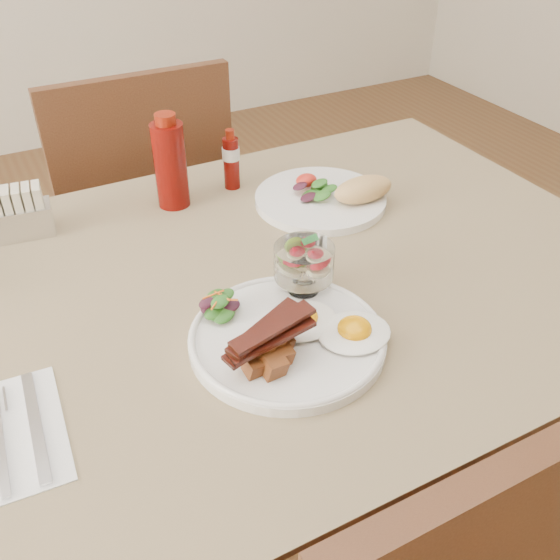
{
  "coord_description": "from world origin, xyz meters",
  "views": [
    {
      "loc": [
        -0.34,
        -0.74,
        1.35
      ],
      "look_at": [
        0.0,
        -0.1,
        0.82
      ],
      "focal_mm": 40.0,
      "sensor_mm": 36.0,
      "label": 1
    }
  ],
  "objects_px": {
    "main_plate": "(287,339)",
    "fruit_cup": "(304,262)",
    "hot_sauce_bottle": "(231,160)",
    "sugar_caddy": "(22,215)",
    "second_plate": "(330,196)",
    "chair_far": "(142,218)",
    "ketchup_bottle": "(170,164)",
    "table": "(251,323)"
  },
  "relations": [
    {
      "from": "main_plate",
      "to": "ketchup_bottle",
      "type": "relative_size",
      "value": 1.54
    },
    {
      "from": "main_plate",
      "to": "second_plate",
      "type": "height_order",
      "value": "second_plate"
    },
    {
      "from": "table",
      "to": "main_plate",
      "type": "height_order",
      "value": "main_plate"
    },
    {
      "from": "ketchup_bottle",
      "to": "second_plate",
      "type": "bearing_deg",
      "value": -27.53
    },
    {
      "from": "table",
      "to": "hot_sauce_bottle",
      "type": "bearing_deg",
      "value": 70.48
    },
    {
      "from": "fruit_cup",
      "to": "ketchup_bottle",
      "type": "distance_m",
      "value": 0.38
    },
    {
      "from": "second_plate",
      "to": "sugar_caddy",
      "type": "bearing_deg",
      "value": 163.73
    },
    {
      "from": "table",
      "to": "second_plate",
      "type": "distance_m",
      "value": 0.31
    },
    {
      "from": "hot_sauce_bottle",
      "to": "chair_far",
      "type": "bearing_deg",
      "value": 107.27
    },
    {
      "from": "second_plate",
      "to": "ketchup_bottle",
      "type": "relative_size",
      "value": 1.42
    },
    {
      "from": "second_plate",
      "to": "ketchup_bottle",
      "type": "height_order",
      "value": "ketchup_bottle"
    },
    {
      "from": "main_plate",
      "to": "hot_sauce_bottle",
      "type": "height_order",
      "value": "hot_sauce_bottle"
    },
    {
      "from": "sugar_caddy",
      "to": "chair_far",
      "type": "bearing_deg",
      "value": 57.47
    },
    {
      "from": "main_plate",
      "to": "fruit_cup",
      "type": "distance_m",
      "value": 0.12
    },
    {
      "from": "chair_far",
      "to": "second_plate",
      "type": "distance_m",
      "value": 0.61
    },
    {
      "from": "table",
      "to": "fruit_cup",
      "type": "height_order",
      "value": "fruit_cup"
    },
    {
      "from": "hot_sauce_bottle",
      "to": "sugar_caddy",
      "type": "distance_m",
      "value": 0.4
    },
    {
      "from": "chair_far",
      "to": "fruit_cup",
      "type": "xyz_separation_m",
      "value": [
        0.06,
        -0.74,
        0.29
      ]
    },
    {
      "from": "chair_far",
      "to": "second_plate",
      "type": "xyz_separation_m",
      "value": [
        0.25,
        -0.51,
        0.24
      ]
    },
    {
      "from": "second_plate",
      "to": "chair_far",
      "type": "bearing_deg",
      "value": 116.31
    },
    {
      "from": "chair_far",
      "to": "ketchup_bottle",
      "type": "height_order",
      "value": "ketchup_bottle"
    },
    {
      "from": "ketchup_bottle",
      "to": "table",
      "type": "bearing_deg",
      "value": -86.38
    },
    {
      "from": "second_plate",
      "to": "fruit_cup",
      "type": "bearing_deg",
      "value": -129.38
    },
    {
      "from": "table",
      "to": "sugar_caddy",
      "type": "xyz_separation_m",
      "value": [
        -0.29,
        0.32,
        0.13
      ]
    },
    {
      "from": "chair_far",
      "to": "second_plate",
      "type": "height_order",
      "value": "chair_far"
    },
    {
      "from": "table",
      "to": "second_plate",
      "type": "height_order",
      "value": "second_plate"
    },
    {
      "from": "table",
      "to": "main_plate",
      "type": "relative_size",
      "value": 4.75
    },
    {
      "from": "fruit_cup",
      "to": "second_plate",
      "type": "xyz_separation_m",
      "value": [
        0.19,
        0.24,
        -0.05
      ]
    },
    {
      "from": "table",
      "to": "second_plate",
      "type": "bearing_deg",
      "value": 32.28
    },
    {
      "from": "main_plate",
      "to": "hot_sauce_bottle",
      "type": "xyz_separation_m",
      "value": [
        0.13,
        0.47,
        0.05
      ]
    },
    {
      "from": "table",
      "to": "ketchup_bottle",
      "type": "xyz_separation_m",
      "value": [
        -0.02,
        0.3,
        0.17
      ]
    },
    {
      "from": "main_plate",
      "to": "second_plate",
      "type": "xyz_separation_m",
      "value": [
        0.27,
        0.32,
        0.01
      ]
    },
    {
      "from": "chair_far",
      "to": "main_plate",
      "type": "relative_size",
      "value": 3.32
    },
    {
      "from": "hot_sauce_bottle",
      "to": "sugar_caddy",
      "type": "xyz_separation_m",
      "value": [
        -0.4,
        0.01,
        -0.02
      ]
    },
    {
      "from": "main_plate",
      "to": "fruit_cup",
      "type": "xyz_separation_m",
      "value": [
        0.07,
        0.08,
        0.06
      ]
    },
    {
      "from": "table",
      "to": "hot_sauce_bottle",
      "type": "height_order",
      "value": "hot_sauce_bottle"
    },
    {
      "from": "table",
      "to": "ketchup_bottle",
      "type": "distance_m",
      "value": 0.35
    },
    {
      "from": "ketchup_bottle",
      "to": "sugar_caddy",
      "type": "xyz_separation_m",
      "value": [
        -0.27,
        0.02,
        -0.04
      ]
    },
    {
      "from": "main_plate",
      "to": "hot_sauce_bottle",
      "type": "bearing_deg",
      "value": 74.96
    },
    {
      "from": "main_plate",
      "to": "ketchup_bottle",
      "type": "xyz_separation_m",
      "value": [
        -0.0,
        0.46,
        0.08
      ]
    },
    {
      "from": "fruit_cup",
      "to": "ketchup_bottle",
      "type": "relative_size",
      "value": 0.51
    },
    {
      "from": "hot_sauce_bottle",
      "to": "sugar_caddy",
      "type": "bearing_deg",
      "value": 179.07
    }
  ]
}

